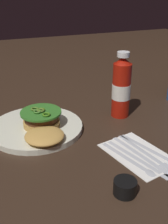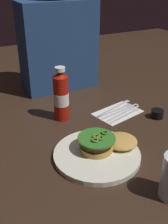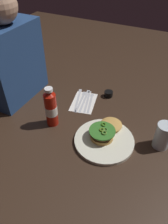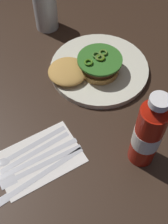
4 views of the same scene
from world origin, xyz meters
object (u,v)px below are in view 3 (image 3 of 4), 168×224
Objects in this scene: burger_sandwich at (105,130)px; steak_knife at (78,98)px; spoon_utensil at (91,100)px; diner_person at (11,56)px; condiment_cup at (109,94)px; napkin at (84,102)px; table_knife at (85,99)px; ketchup_bottle at (51,108)px; butter_knife at (88,99)px; fork_utensil at (81,99)px; dinner_plate at (104,140)px; water_glass at (163,136)px.

steak_knife is at bearing 51.13° from burger_sandwich.
spoon_utensil is 0.31× the size of diner_person.
condiment_cup is at bearing -42.79° from spoon_utensil.
burger_sandwich is at bearing -131.94° from napkin.
table_knife is (0.21, 0.21, -0.03)m from burger_sandwich.
ketchup_bottle is 0.98× the size of table_knife.
table_knife and steak_knife have the same top height.
burger_sandwich is 1.01× the size of butter_knife.
napkin is 0.03m from fork_utensil.
burger_sandwich is at bearing 15.76° from dinner_plate.
table_knife is at bearing 71.09° from water_glass.
spoon_utensil and steak_knife have the same top height.
water_glass is 0.64× the size of fork_utensil.
burger_sandwich reaches higher than butter_knife.
steak_knife is 0.37× the size of diner_person.
butter_knife is at bearing 111.20° from spoon_utensil.
butter_knife is 1.01× the size of fork_utensil.
burger_sandwich reaches higher than table_knife.
ketchup_bottle is 1.08× the size of fork_utensil.
butter_knife is (-0.01, 0.02, 0.00)m from spoon_utensil.
table_knife is 0.46m from diner_person.
spoon_utensil is 0.02m from butter_knife.
table_knife is 1.10× the size of fork_utensil.
diner_person is at bearing 105.47° from napkin.
condiment_cup is at bearing 54.62° from water_glass.
diner_person is at bearing 88.04° from water_glass.
spoon_utensil is at bearing -70.87° from diner_person.
water_glass is 0.43m from condiment_cup.
ketchup_bottle is 4.27× the size of condiment_cup.
burger_sandwich is 0.35× the size of diner_person.
burger_sandwich is 1.12× the size of spoon_utensil.
napkin is (0.18, 0.21, -0.03)m from burger_sandwich.
spoon_utensil is 0.91× the size of fork_utensil.
diner_person is at bearing 109.03° from butter_knife.
napkin is at bearing -74.53° from diner_person.
ketchup_bottle is 1.01× the size of steak_knife.
water_glass is at bearing -106.07° from napkin.
butter_knife is 0.06m from steak_knife.
ketchup_bottle is 0.25m from napkin.
butter_knife is at bearing -20.79° from napkin.
fork_utensil is (0.24, -0.04, -0.09)m from ketchup_bottle.
dinner_plate is at bearing -144.00° from spoon_utensil.
burger_sandwich is 4.01× the size of condiment_cup.
steak_knife is at bearing 73.45° from water_glass.
dinner_plate is at bearing 111.49° from water_glass.
water_glass is at bearing -79.81° from ketchup_bottle.
condiment_cup is (0.34, -0.17, -0.08)m from ketchup_bottle.
water_glass is at bearing -68.51° from dinner_plate.
ketchup_bottle is 0.39m from condiment_cup.
dinner_plate is at bearing -161.65° from condiment_cup.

